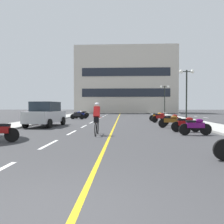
{
  "coord_description": "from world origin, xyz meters",
  "views": [
    {
      "loc": [
        0.93,
        -2.92,
        1.51
      ],
      "look_at": [
        0.02,
        15.21,
        1.04
      ],
      "focal_mm": 37.07,
      "sensor_mm": 36.0,
      "label": 1
    }
  ],
  "objects": [
    {
      "name": "lane_dash_2",
      "position": [
        -2.0,
        10.0,
        0.0
      ],
      "size": [
        0.14,
        2.2,
        0.01
      ],
      "primitive_type": "cube",
      "color": "silver",
      "rests_on": "ground"
    },
    {
      "name": "lane_dash_3",
      "position": [
        -2.0,
        14.0,
        0.0
      ],
      "size": [
        0.14,
        2.2,
        0.01
      ],
      "primitive_type": "cube",
      "color": "silver",
      "rests_on": "ground"
    },
    {
      "name": "motorcycle_8",
      "position": [
        -4.34,
        23.03,
        0.47
      ],
      "size": [
        1.68,
        0.66,
        0.92
      ],
      "color": "black",
      "rests_on": "ground"
    },
    {
      "name": "motorcycle_3",
      "position": [
        4.55,
        10.65,
        0.47
      ],
      "size": [
        1.7,
        0.6,
        0.92
      ],
      "color": "black",
      "rests_on": "ground"
    },
    {
      "name": "centre_line_yellow",
      "position": [
        0.25,
        24.0,
        0.0
      ],
      "size": [
        0.12,
        66.0,
        0.01
      ],
      "primitive_type": "cube",
      "color": "gold",
      "rests_on": "ground"
    },
    {
      "name": "street_lamp_mid",
      "position": [
        7.06,
        19.97,
        3.74
      ],
      "size": [
        1.46,
        0.36,
        4.92
      ],
      "color": "black",
      "rests_on": "curb_right"
    },
    {
      "name": "lane_dash_9",
      "position": [
        -2.0,
        38.0,
        0.0
      ],
      "size": [
        0.14,
        2.2,
        0.01
      ],
      "primitive_type": "cube",
      "color": "silver",
      "rests_on": "ground"
    },
    {
      "name": "lane_dash_7",
      "position": [
        -2.0,
        30.0,
        0.0
      ],
      "size": [
        0.14,
        2.2,
        0.01
      ],
      "primitive_type": "cube",
      "color": "silver",
      "rests_on": "ground"
    },
    {
      "name": "curb_right",
      "position": [
        7.2,
        24.0,
        0.06
      ],
      "size": [
        2.4,
        72.0,
        0.12
      ],
      "primitive_type": "cube",
      "color": "#A8A8A3",
      "rests_on": "ground"
    },
    {
      "name": "curb_left",
      "position": [
        -7.2,
        24.0,
        0.06
      ],
      "size": [
        2.4,
        72.0,
        0.12
      ],
      "primitive_type": "cube",
      "color": "#A8A8A3",
      "rests_on": "ground"
    },
    {
      "name": "lane_dash_10",
      "position": [
        -2.0,
        42.0,
        0.0
      ],
      "size": [
        0.14,
        2.2,
        0.01
      ],
      "primitive_type": "cube",
      "color": "silver",
      "rests_on": "ground"
    },
    {
      "name": "motorcycle_6",
      "position": [
        4.29,
        18.42,
        0.47
      ],
      "size": [
        1.64,
        0.79,
        0.92
      ],
      "color": "black",
      "rests_on": "ground"
    },
    {
      "name": "ground_plane",
      "position": [
        0.0,
        21.0,
        0.0
      ],
      "size": [
        140.0,
        140.0,
        0.0
      ],
      "primitive_type": "plane",
      "color": "#38383A"
    },
    {
      "name": "office_building",
      "position": [
        1.36,
        49.37,
        7.12
      ],
      "size": [
        21.66,
        8.86,
        14.24
      ],
      "color": "beige",
      "rests_on": "ground"
    },
    {
      "name": "motorcycle_2",
      "position": [
        4.64,
        9.18,
        0.47
      ],
      "size": [
        1.7,
        0.6,
        0.92
      ],
      "color": "black",
      "rests_on": "ground"
    },
    {
      "name": "motorcycle_5",
      "position": [
        4.7,
        15.15,
        0.47
      ],
      "size": [
        1.7,
        0.6,
        0.92
      ],
      "color": "black",
      "rests_on": "ground"
    },
    {
      "name": "motorcycle_10",
      "position": [
        -4.4,
        26.63,
        0.47
      ],
      "size": [
        1.66,
        0.72,
        0.92
      ],
      "color": "black",
      "rests_on": "ground"
    },
    {
      "name": "lane_dash_6",
      "position": [
        -2.0,
        26.0,
        0.0
      ],
      "size": [
        0.14,
        2.2,
        0.01
      ],
      "primitive_type": "cube",
      "color": "silver",
      "rests_on": "ground"
    },
    {
      "name": "lane_dash_4",
      "position": [
        -2.0,
        18.0,
        0.0
      ],
      "size": [
        0.14,
        2.2,
        0.01
      ],
      "primitive_type": "cube",
      "color": "silver",
      "rests_on": "ground"
    },
    {
      "name": "parked_car_near",
      "position": [
        -4.84,
        13.89,
        0.92
      ],
      "size": [
        2.16,
        4.31,
        1.82
      ],
      "color": "black",
      "rests_on": "ground"
    },
    {
      "name": "cyclist_rider",
      "position": [
        -0.47,
        9.07,
        0.89
      ],
      "size": [
        0.42,
        1.77,
        1.71
      ],
      "color": "black",
      "rests_on": "ground"
    },
    {
      "name": "street_lamp_far",
      "position": [
        7.36,
        33.69,
        3.51
      ],
      "size": [
        1.46,
        0.36,
        4.57
      ],
      "color": "black",
      "rests_on": "curb_right"
    },
    {
      "name": "motorcycle_9",
      "position": [
        -4.23,
        24.57,
        0.47
      ],
      "size": [
        1.7,
        0.6,
        0.92
      ],
      "color": "black",
      "rests_on": "ground"
    },
    {
      "name": "lane_dash_8",
      "position": [
        -2.0,
        34.0,
        0.0
      ],
      "size": [
        0.14,
        2.2,
        0.01
      ],
      "primitive_type": "cube",
      "color": "silver",
      "rests_on": "ground"
    },
    {
      "name": "lane_dash_1",
      "position": [
        -2.0,
        6.0,
        0.0
      ],
      "size": [
        0.14,
        2.2,
        0.01
      ],
      "primitive_type": "cube",
      "color": "silver",
      "rests_on": "ground"
    },
    {
      "name": "lane_dash_11",
      "position": [
        -2.0,
        46.0,
        0.0
      ],
      "size": [
        0.14,
        2.2,
        0.01
      ],
      "primitive_type": "cube",
      "color": "silver",
      "rests_on": "ground"
    },
    {
      "name": "motorcycle_4",
      "position": [
        4.18,
        13.05,
        0.47
      ],
      "size": [
        1.64,
        0.8,
        0.92
      ],
      "color": "black",
      "rests_on": "ground"
    },
    {
      "name": "motorcycle_7",
      "position": [
        4.31,
        20.0,
        0.47
      ],
      "size": [
        1.65,
        0.77,
        0.92
      ],
      "color": "black",
      "rests_on": "ground"
    },
    {
      "name": "lane_dash_5",
      "position": [
        -2.0,
        22.0,
        0.0
      ],
      "size": [
        0.14,
        2.2,
        0.01
      ],
      "primitive_type": "cube",
      "color": "silver",
      "rests_on": "ground"
    },
    {
      "name": "motorcycle_11",
      "position": [
        -4.63,
        28.3,
        0.47
      ],
      "size": [
        1.7,
        0.6,
        0.92
      ],
      "color": "black",
      "rests_on": "ground"
    }
  ]
}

